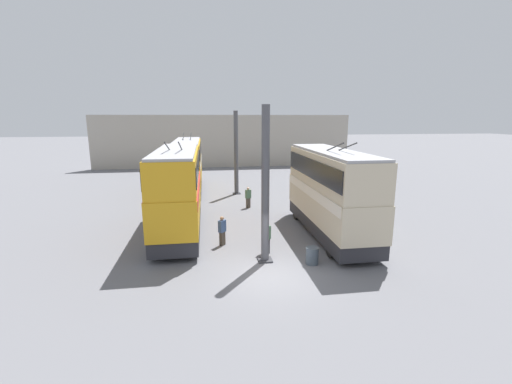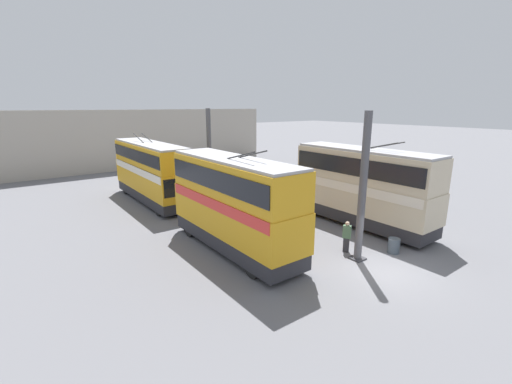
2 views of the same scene
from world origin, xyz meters
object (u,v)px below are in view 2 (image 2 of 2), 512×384
object	(u,v)px
bus_right_mid	(234,199)
person_by_right_row	(297,238)
bus_left_far	(363,183)
person_aisle_midway	(249,200)
person_aisle_foreground	(347,236)
bus_right_far	(151,169)
oil_drum	(394,246)

from	to	relation	value
bus_right_mid	person_by_right_row	distance (m)	3.99
bus_left_far	person_aisle_midway	distance (m)	8.30
bus_right_mid	person_aisle_midway	world-z (taller)	bus_right_mid
bus_left_far	person_aisle_foreground	distance (m)	5.15
bus_right_far	person_by_right_row	distance (m)	14.96
person_aisle_foreground	bus_right_far	bearing A→B (deg)	77.95
person_by_right_row	oil_drum	size ratio (longest dim) A/B	2.00
person_aisle_foreground	bus_right_mid	bearing A→B (deg)	112.26
bus_right_far	oil_drum	distance (m)	19.09
bus_right_mid	bus_right_far	size ratio (longest dim) A/B	0.87
person_aisle_midway	person_aisle_foreground	bearing A→B (deg)	154.02
bus_left_far	oil_drum	distance (m)	5.12
bus_right_mid	person_aisle_foreground	world-z (taller)	bus_right_mid
bus_right_far	oil_drum	xyz separation A→B (m)	(-17.75, -6.63, -2.34)
bus_right_mid	person_by_right_row	xyz separation A→B (m)	(-2.38, -2.48, -2.03)
bus_left_far	oil_drum	world-z (taller)	bus_left_far
oil_drum	person_aisle_midway	bearing A→B (deg)	9.13
person_by_right_row	oil_drum	xyz separation A→B (m)	(-3.12, -4.16, -0.46)
bus_left_far	bus_right_mid	bearing A→B (deg)	79.71
person_by_right_row	oil_drum	bearing A→B (deg)	6.00
bus_right_mid	person_aisle_foreground	bearing A→B (deg)	-129.43
bus_right_mid	bus_right_far	distance (m)	12.25
person_by_right_row	bus_right_mid	bearing A→B (deg)	179.06
bus_left_far	person_aisle_foreground	size ratio (longest dim) A/B	5.60
bus_left_far	bus_right_mid	distance (m)	9.04
bus_right_mid	person_aisle_midway	size ratio (longest dim) A/B	5.76
oil_drum	person_by_right_row	bearing A→B (deg)	53.14
bus_right_far	person_aisle_foreground	xyz separation A→B (m)	(-16.11, -4.70, -1.83)
bus_left_far	bus_right_mid	size ratio (longest dim) A/B	1.03
bus_right_mid	person_aisle_midway	bearing A→B (deg)	-42.35
bus_left_far	person_by_right_row	bearing A→B (deg)	96.78
bus_right_far	oil_drum	world-z (taller)	bus_right_far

